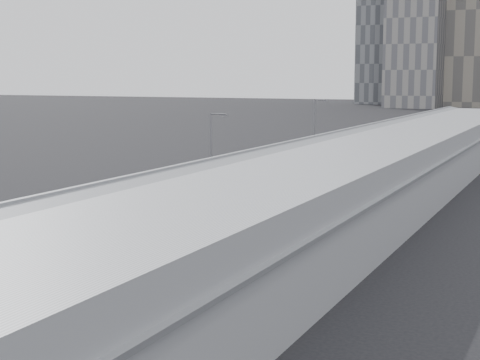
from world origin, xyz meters
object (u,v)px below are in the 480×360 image
Objects in this scene: bus_9 at (423,136)px; street_lamp_near at (212,150)px; bus_5 at (331,164)px; bus_8 at (409,139)px; bus_3 at (253,192)px; suv at (378,140)px; street_lamp_far at (316,127)px; bus_7 at (389,145)px; bus_2 at (161,224)px; shipping_container at (351,143)px; bus_1 at (59,263)px; bus_6 at (367,155)px; bus_4 at (293,179)px.

bus_9 is 1.32× the size of street_lamp_near.
bus_5 is at bearing 75.56° from street_lamp_near.
street_lamp_near reaches higher than bus_9.
bus_5 reaches higher than bus_8.
bus_3 reaches higher than suv.
street_lamp_far is at bearing 91.77° from street_lamp_near.
bus_3 is 0.97× the size of bus_7.
suv is at bearing 93.12° from bus_3.
street_lamp_far is (-6.70, 55.58, 4.01)m from bus_2.
street_lamp_near is (-6.63, -78.03, 3.83)m from bus_9.
bus_8 is 2.04× the size of shipping_container.
bus_1 is 69.73m from street_lamp_far.
bus_2 is 0.97× the size of bus_6.
bus_4 is 44.81m from bus_7.
suv is at bearing 99.95° from bus_2.
suv is at bearing 151.10° from bus_8.
bus_3 is 1.01× the size of bus_8.
bus_5 reaches higher than bus_4.
bus_3 is at bearing -96.12° from suv.
street_lamp_near reaches higher than bus_6.
bus_2 reaches higher than suv.
bus_3 is 11.01m from bus_4.
bus_7 is at bearing 67.91° from street_lamp_far.
bus_8 is 7.84m from suv.
bus_5 is 1.04× the size of bus_8.
bus_1 is at bearing -95.01° from bus_7.
bus_3 is at bearing -95.12° from bus_9.
bus_6 is 0.97× the size of bus_8.
bus_8 is (-0.37, 30.15, 0.07)m from bus_6.
street_lamp_far is at bearing -117.55° from bus_7.
bus_4 is at bearing 54.81° from street_lamp_near.
bus_4 is at bearing -91.85° from bus_5.
street_lamp_near reaches higher than bus_3.
bus_3 is 1.41× the size of street_lamp_far.
shipping_container is 1.03× the size of suv.
bus_4 is at bearing 88.84° from bus_1.
street_lamp_near reaches higher than bus_7.
bus_7 is at bearing 83.69° from street_lamp_near.
bus_4 is at bearing -75.84° from street_lamp_far.
bus_8 is at bearing 84.84° from street_lamp_near.
bus_9 is (0.75, 24.92, -0.21)m from bus_7.
bus_3 is at bearing -90.28° from bus_8.
bus_1 is at bearing -78.86° from shipping_container.
bus_8 is (0.50, 87.13, 0.13)m from bus_2.
bus_7 is 24.93m from bus_9.
shipping_container is at bearing 92.01° from street_lamp_near.
bus_8 is (0.15, 70.16, -0.01)m from bus_3.
bus_7 is 9.04m from shipping_container.
bus_6 is at bearing 93.91° from bus_4.
street_lamp_near is (-6.09, -67.45, 3.66)m from bus_8.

